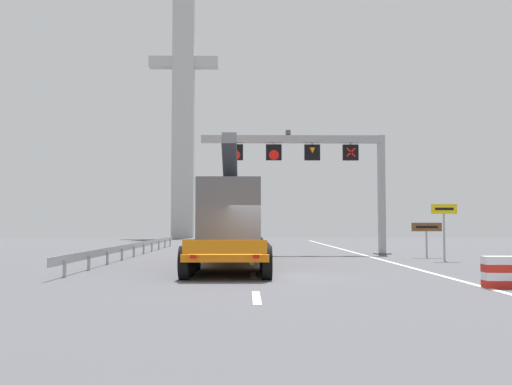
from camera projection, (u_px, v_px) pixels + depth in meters
ground at (264, 276)px, 20.47m from camera, size 112.00×112.00×0.00m
lane_markings at (250, 250)px, 39.93m from camera, size 0.20×53.61×0.01m
edge_line_right at (369, 257)px, 32.55m from camera, size 0.20×63.00×0.01m
overhead_lane_gantry at (318, 158)px, 35.42m from camera, size 11.33×0.90×7.46m
heavy_haul_truck_orange at (232, 220)px, 26.58m from camera, size 3.05×14.07×5.30m
exit_sign_yellow at (444, 219)px, 28.71m from camera, size 1.27×0.15×2.79m
tourist_info_sign_brown at (427, 231)px, 31.45m from camera, size 1.62×0.15×1.88m
crash_barrier_striped at (501, 272)px, 16.67m from camera, size 1.01×0.52×0.90m
guardrail_left at (138, 246)px, 33.68m from camera, size 0.13×30.64×0.76m
bridge_pylon_distant at (184, 93)px, 76.69m from camera, size 9.00×2.00×36.97m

